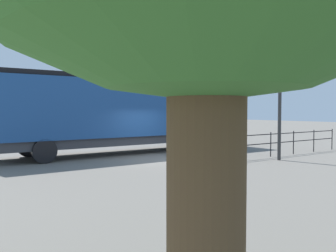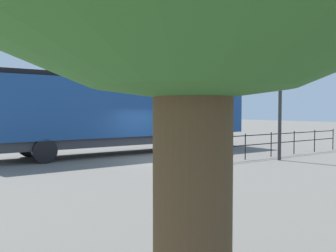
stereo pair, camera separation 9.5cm
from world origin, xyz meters
TOP-DOWN VIEW (x-y plane):
  - ground_plane at (0.00, 0.00)m, footprint 120.00×120.00m
  - locomotive at (-3.25, 0.60)m, footprint 3.03×15.14m
  - lamp_post at (3.54, 4.59)m, footprint 0.46×0.46m
  - platform_fence at (2.49, 6.25)m, footprint 0.05×9.54m

SIDE VIEW (x-z plane):
  - ground_plane at x=0.00m, z-range 0.00..0.00m
  - platform_fence at x=2.49m, z-range 0.18..1.43m
  - locomotive at x=-3.25m, z-range 0.25..4.41m
  - lamp_post at x=3.54m, z-range 1.00..7.16m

